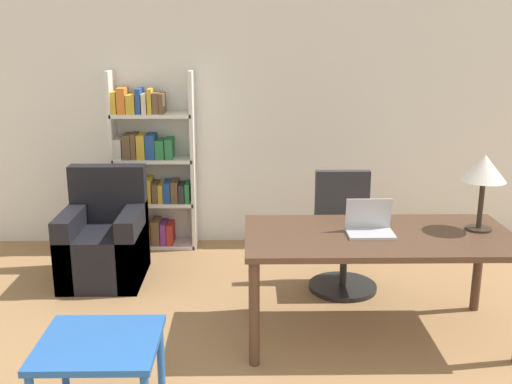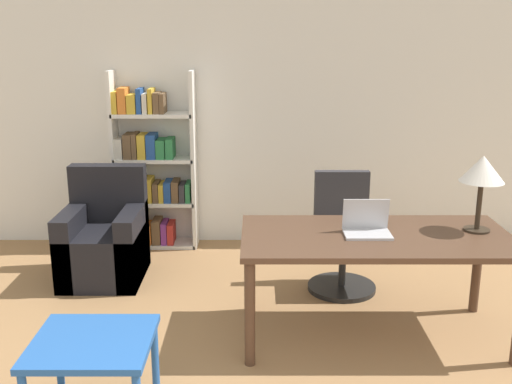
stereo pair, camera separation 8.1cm
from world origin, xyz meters
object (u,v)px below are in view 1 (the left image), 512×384
(laptop, at_px, (370,226))
(bookshelf, at_px, (149,172))
(armchair, at_px, (105,243))
(office_chair, at_px, (343,240))
(table_lamp, at_px, (484,171))
(desk, at_px, (379,246))
(side_table_blue, at_px, (100,354))

(laptop, xyz_separation_m, bookshelf, (-1.82, 1.87, -0.04))
(armchair, bearing_deg, bookshelf, 70.67)
(laptop, relative_size, office_chair, 0.32)
(table_lamp, relative_size, armchair, 0.56)
(table_lamp, distance_m, bookshelf, 3.19)
(desk, xyz_separation_m, laptop, (-0.07, 0.01, 0.14))
(laptop, xyz_separation_m, office_chair, (-0.04, 0.85, -0.40))
(table_lamp, height_order, bookshelf, bookshelf)
(office_chair, xyz_separation_m, bookshelf, (-1.78, 1.02, 0.36))
(side_table_blue, bearing_deg, table_lamp, 24.98)
(side_table_blue, height_order, armchair, armchair)
(armchair, xyz_separation_m, bookshelf, (0.29, 0.81, 0.46))
(desk, bearing_deg, office_chair, 96.84)
(table_lamp, height_order, office_chair, table_lamp)
(laptop, distance_m, side_table_blue, 1.98)
(laptop, distance_m, table_lamp, 0.87)
(armchair, relative_size, bookshelf, 0.55)
(table_lamp, xyz_separation_m, office_chair, (-0.82, 0.78, -0.78))
(desk, distance_m, armchair, 2.45)
(desk, distance_m, office_chair, 0.91)
(desk, distance_m, bookshelf, 2.67)
(laptop, height_order, table_lamp, table_lamp)
(desk, relative_size, side_table_blue, 2.95)
(office_chair, bearing_deg, bookshelf, 150.17)
(side_table_blue, distance_m, armchair, 2.17)
(side_table_blue, relative_size, armchair, 0.65)
(table_lamp, bearing_deg, laptop, -174.89)
(table_lamp, distance_m, side_table_blue, 2.77)
(desk, xyz_separation_m, table_lamp, (0.72, 0.08, 0.51))
(desk, height_order, laptop, laptop)
(desk, height_order, side_table_blue, desk)
(table_lamp, bearing_deg, office_chair, 136.41)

